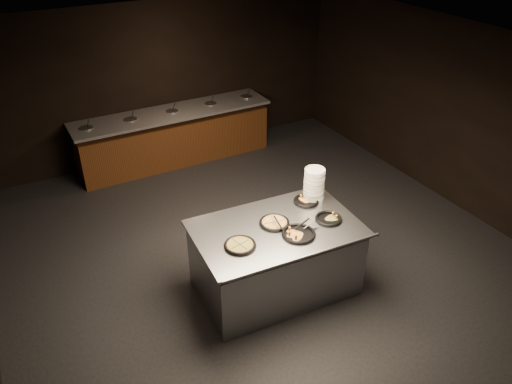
{
  "coord_description": "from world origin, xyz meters",
  "views": [
    {
      "loc": [
        -2.8,
        -4.7,
        4.53
      ],
      "look_at": [
        -0.04,
        0.3,
        1.03
      ],
      "focal_mm": 35.0,
      "sensor_mm": 36.0,
      "label": 1
    }
  ],
  "objects_px": {
    "serving_counter": "(275,260)",
    "pan_cheese_whole": "(274,223)",
    "pan_veggie_whole": "(240,245)",
    "plate_stack": "(314,184)"
  },
  "relations": [
    {
      "from": "serving_counter",
      "to": "plate_stack",
      "type": "bearing_deg",
      "value": 27.27
    },
    {
      "from": "serving_counter",
      "to": "pan_veggie_whole",
      "type": "distance_m",
      "value": 0.79
    },
    {
      "from": "serving_counter",
      "to": "pan_veggie_whole",
      "type": "bearing_deg",
      "value": -163.58
    },
    {
      "from": "pan_cheese_whole",
      "to": "serving_counter",
      "type": "bearing_deg",
      "value": -101.96
    },
    {
      "from": "pan_veggie_whole",
      "to": "pan_cheese_whole",
      "type": "distance_m",
      "value": 0.61
    },
    {
      "from": "pan_veggie_whole",
      "to": "plate_stack",
      "type": "bearing_deg",
      "value": 19.16
    },
    {
      "from": "serving_counter",
      "to": "pan_cheese_whole",
      "type": "relative_size",
      "value": 5.58
    },
    {
      "from": "pan_veggie_whole",
      "to": "serving_counter",
      "type": "bearing_deg",
      "value": 12.71
    },
    {
      "from": "plate_stack",
      "to": "pan_cheese_whole",
      "type": "relative_size",
      "value": 1.15
    },
    {
      "from": "serving_counter",
      "to": "pan_cheese_whole",
      "type": "distance_m",
      "value": 0.53
    }
  ]
}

